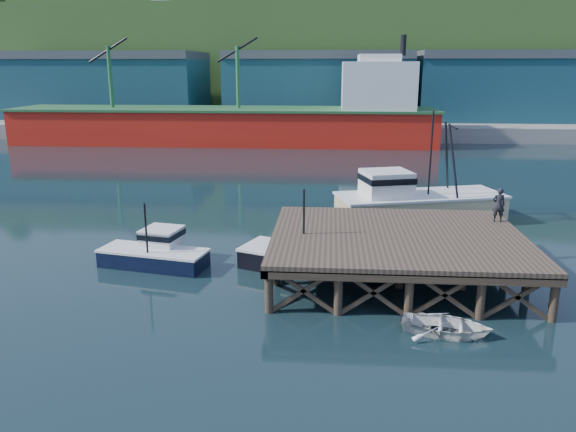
# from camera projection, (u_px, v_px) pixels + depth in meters

# --- Properties ---
(ground) EXTENTS (300.00, 300.00, 0.00)m
(ground) POSITION_uv_depth(u_px,v_px,m) (283.00, 272.00, 27.86)
(ground) COLOR black
(ground) RESTS_ON ground
(wharf) EXTENTS (12.00, 10.00, 2.62)m
(wharf) POSITION_uv_depth(u_px,v_px,m) (398.00, 239.00, 26.77)
(wharf) COLOR brown
(wharf) RESTS_ON ground
(far_quay) EXTENTS (160.00, 40.00, 2.00)m
(far_quay) POSITION_uv_depth(u_px,v_px,m) (318.00, 121.00, 95.04)
(far_quay) COLOR gray
(far_quay) RESTS_ON ground
(warehouse_left) EXTENTS (32.00, 16.00, 9.00)m
(warehouse_left) POSITION_uv_depth(u_px,v_px,m) (103.00, 88.00, 91.41)
(warehouse_left) COLOR #194955
(warehouse_left) RESTS_ON far_quay
(warehouse_mid) EXTENTS (28.00, 16.00, 9.00)m
(warehouse_mid) POSITION_uv_depth(u_px,v_px,m) (318.00, 89.00, 88.81)
(warehouse_mid) COLOR #194955
(warehouse_mid) RESTS_ON far_quay
(warehouse_right) EXTENTS (30.00, 16.00, 9.00)m
(warehouse_right) POSITION_uv_depth(u_px,v_px,m) (512.00, 89.00, 86.58)
(warehouse_right) COLOR #194955
(warehouse_right) RESTS_ON far_quay
(cargo_ship) EXTENTS (55.50, 10.00, 13.75)m
(cargo_ship) POSITION_uv_depth(u_px,v_px,m) (250.00, 118.00, 73.88)
(cargo_ship) COLOR red
(cargo_ship) RESTS_ON ground
(hillside) EXTENTS (220.00, 50.00, 22.00)m
(hillside) POSITION_uv_depth(u_px,v_px,m) (322.00, 61.00, 121.37)
(hillside) COLOR #2D511E
(hillside) RESTS_ON ground
(boat_navy) EXTENTS (5.81, 3.59, 3.45)m
(boat_navy) POSITION_uv_depth(u_px,v_px,m) (156.00, 252.00, 28.76)
(boat_navy) COLOR black
(boat_navy) RESTS_ON ground
(boat_black) EXTENTS (7.42, 6.17, 4.31)m
(boat_black) POSITION_uv_depth(u_px,v_px,m) (312.00, 254.00, 28.12)
(boat_black) COLOR black
(boat_black) RESTS_ON ground
(trawler) EXTENTS (11.45, 6.67, 7.24)m
(trawler) POSITION_uv_depth(u_px,v_px,m) (417.00, 199.00, 36.68)
(trawler) COLOR beige
(trawler) RESTS_ON ground
(dinghy) EXTENTS (3.85, 3.12, 0.70)m
(dinghy) POSITION_uv_depth(u_px,v_px,m) (446.00, 325.00, 21.35)
(dinghy) COLOR white
(dinghy) RESTS_ON ground
(dockworker) EXTENTS (0.67, 0.46, 1.78)m
(dockworker) POSITION_uv_depth(u_px,v_px,m) (499.00, 205.00, 28.85)
(dockworker) COLOR black
(dockworker) RESTS_ON wharf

